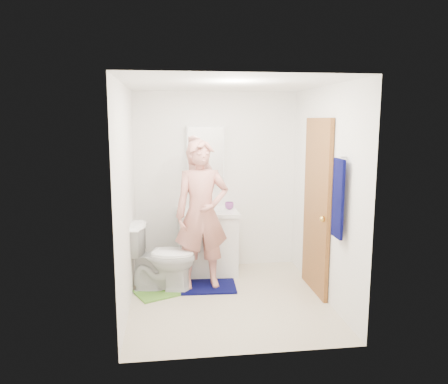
# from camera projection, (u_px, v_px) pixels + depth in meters

# --- Properties ---
(floor) EXTENTS (2.20, 2.40, 0.02)m
(floor) POSITION_uv_depth(u_px,v_px,m) (228.00, 300.00, 4.99)
(floor) COLOR beige
(floor) RESTS_ON ground
(ceiling) EXTENTS (2.20, 2.40, 0.02)m
(ceiling) POSITION_uv_depth(u_px,v_px,m) (229.00, 83.00, 4.60)
(ceiling) COLOR white
(ceiling) RESTS_ON ground
(wall_back) EXTENTS (2.20, 0.02, 2.40)m
(wall_back) POSITION_uv_depth(u_px,v_px,m) (216.00, 181.00, 5.98)
(wall_back) COLOR white
(wall_back) RESTS_ON ground
(wall_front) EXTENTS (2.20, 0.02, 2.40)m
(wall_front) POSITION_uv_depth(u_px,v_px,m) (249.00, 221.00, 3.61)
(wall_front) COLOR white
(wall_front) RESTS_ON ground
(wall_left) EXTENTS (0.02, 2.40, 2.40)m
(wall_left) POSITION_uv_depth(u_px,v_px,m) (125.00, 198.00, 4.65)
(wall_left) COLOR white
(wall_left) RESTS_ON ground
(wall_right) EXTENTS (0.02, 2.40, 2.40)m
(wall_right) POSITION_uv_depth(u_px,v_px,m) (325.00, 194.00, 4.94)
(wall_right) COLOR white
(wall_right) RESTS_ON ground
(vanity_cabinet) EXTENTS (0.75, 0.55, 0.80)m
(vanity_cabinet) POSITION_uv_depth(u_px,v_px,m) (208.00, 244.00, 5.80)
(vanity_cabinet) COLOR white
(vanity_cabinet) RESTS_ON floor
(countertop) EXTENTS (0.79, 0.59, 0.05)m
(countertop) POSITION_uv_depth(u_px,v_px,m) (207.00, 212.00, 5.73)
(countertop) COLOR white
(countertop) RESTS_ON vanity_cabinet
(sink_basin) EXTENTS (0.40, 0.40, 0.03)m
(sink_basin) POSITION_uv_depth(u_px,v_px,m) (207.00, 211.00, 5.73)
(sink_basin) COLOR white
(sink_basin) RESTS_ON countertop
(faucet) EXTENTS (0.03, 0.03, 0.12)m
(faucet) POSITION_uv_depth(u_px,v_px,m) (206.00, 204.00, 5.89)
(faucet) COLOR silver
(faucet) RESTS_ON countertop
(medicine_cabinet) EXTENTS (0.50, 0.12, 0.70)m
(medicine_cabinet) POSITION_uv_depth(u_px,v_px,m) (205.00, 152.00, 5.82)
(medicine_cabinet) COLOR white
(medicine_cabinet) RESTS_ON wall_back
(mirror_panel) EXTENTS (0.46, 0.01, 0.66)m
(mirror_panel) POSITION_uv_depth(u_px,v_px,m) (206.00, 153.00, 5.76)
(mirror_panel) COLOR white
(mirror_panel) RESTS_ON wall_back
(door) EXTENTS (0.05, 0.80, 2.05)m
(door) POSITION_uv_depth(u_px,v_px,m) (317.00, 207.00, 5.11)
(door) COLOR #9C602B
(door) RESTS_ON ground
(door_knob) EXTENTS (0.07, 0.07, 0.07)m
(door_knob) POSITION_uv_depth(u_px,v_px,m) (323.00, 219.00, 4.80)
(door_knob) COLOR gold
(door_knob) RESTS_ON door
(towel) EXTENTS (0.03, 0.24, 0.80)m
(towel) POSITION_uv_depth(u_px,v_px,m) (338.00, 199.00, 4.36)
(towel) COLOR #06083D
(towel) RESTS_ON wall_right
(towel_hook) EXTENTS (0.06, 0.02, 0.02)m
(towel_hook) POSITION_uv_depth(u_px,v_px,m) (344.00, 157.00, 4.30)
(towel_hook) COLOR silver
(towel_hook) RESTS_ON wall_right
(toilet) EXTENTS (0.87, 0.59, 0.82)m
(toilet) POSITION_uv_depth(u_px,v_px,m) (162.00, 257.00, 5.21)
(toilet) COLOR white
(toilet) RESTS_ON floor
(bath_mat) EXTENTS (0.69, 0.51, 0.02)m
(bath_mat) POSITION_uv_depth(u_px,v_px,m) (208.00, 287.00, 5.34)
(bath_mat) COLOR #06083D
(bath_mat) RESTS_ON floor
(green_rug) EXTENTS (0.62, 0.58, 0.02)m
(green_rug) POSITION_uv_depth(u_px,v_px,m) (158.00, 293.00, 5.15)
(green_rug) COLOR #579230
(green_rug) RESTS_ON floor
(soap_dispenser) EXTENTS (0.10, 0.10, 0.19)m
(soap_dispenser) POSITION_uv_depth(u_px,v_px,m) (196.00, 204.00, 5.65)
(soap_dispenser) COLOR #A94E5F
(soap_dispenser) RESTS_ON countertop
(toothbrush_cup) EXTENTS (0.13, 0.13, 0.09)m
(toothbrush_cup) POSITION_uv_depth(u_px,v_px,m) (229.00, 206.00, 5.82)
(toothbrush_cup) COLOR #88408E
(toothbrush_cup) RESTS_ON countertop
(man) EXTENTS (0.68, 0.48, 1.78)m
(man) POSITION_uv_depth(u_px,v_px,m) (202.00, 214.00, 5.21)
(man) COLOR tan
(man) RESTS_ON bath_mat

